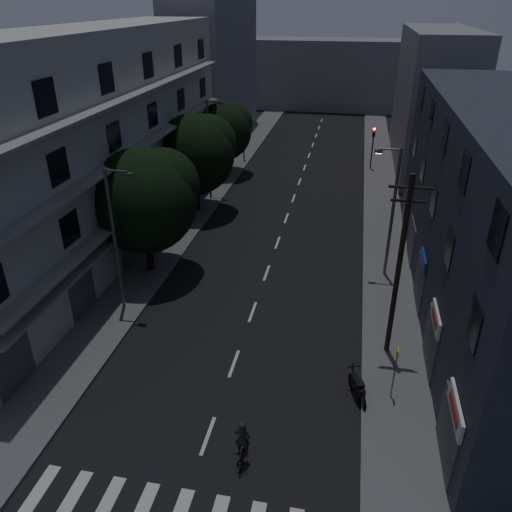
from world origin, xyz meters
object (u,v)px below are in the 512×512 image
(motorcycle, at_px, (357,388))
(cyclist, at_px, (243,448))
(utility_pole, at_px, (399,266))
(bus_stop_sign, at_px, (396,365))

(motorcycle, height_order, cyclist, cyclist)
(utility_pole, height_order, cyclist, utility_pole)
(bus_stop_sign, relative_size, motorcycle, 1.28)
(utility_pole, xyz_separation_m, cyclist, (-5.55, -7.70, -4.20))
(bus_stop_sign, distance_m, motorcycle, 2.01)
(utility_pole, relative_size, motorcycle, 4.56)
(utility_pole, distance_m, motorcycle, 5.73)
(cyclist, bearing_deg, motorcycle, 41.36)
(utility_pole, distance_m, cyclist, 10.39)
(bus_stop_sign, height_order, cyclist, bus_stop_sign)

